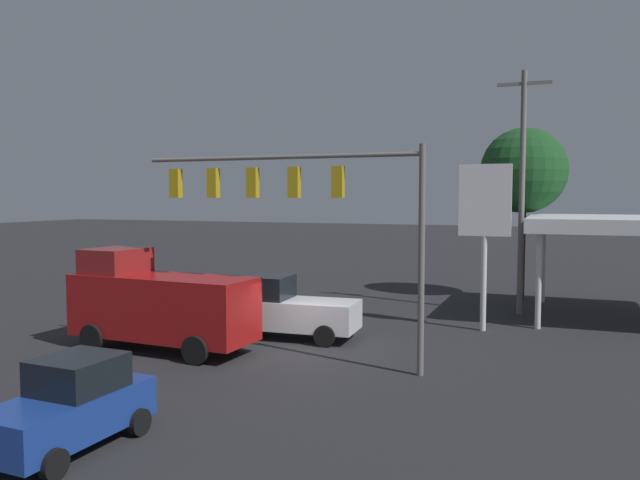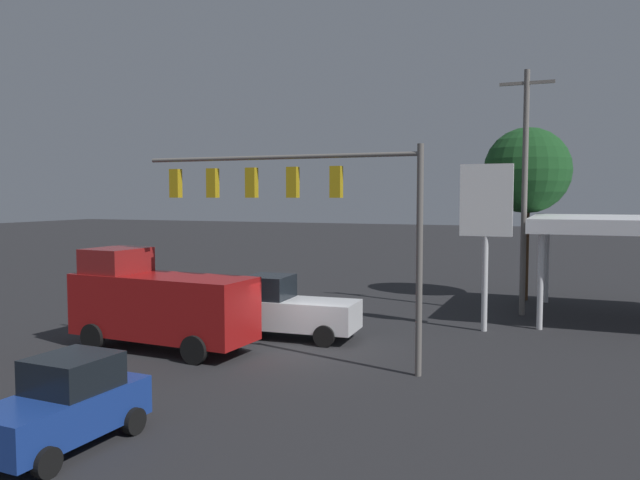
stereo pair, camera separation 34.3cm
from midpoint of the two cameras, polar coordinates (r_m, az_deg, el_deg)
name	(u,v)px [view 1 (the left image)]	position (r m, az deg, el deg)	size (l,w,h in m)	color
ground_plane	(300,352)	(22.29, -2.33, -10.23)	(200.00, 200.00, 0.00)	#262628
traffic_signal_assembly	(296,197)	(20.31, -2.68, 3.98)	(9.76, 0.43, 7.06)	slate
utility_pole	(522,187)	(30.13, 17.67, 4.60)	(2.40, 0.26, 11.20)	slate
gas_station_canopy	(634,225)	(30.75, 26.47, 1.25)	(8.82, 8.35, 4.57)	silver
price_sign	(485,210)	(26.02, 14.47, 2.66)	(2.07, 0.27, 6.78)	silver
hatchback_crossing	(71,405)	(15.09, -22.43, -13.80)	(2.10, 3.87, 1.97)	navy
delivery_truck	(159,303)	(23.11, -14.96, -5.57)	(6.92, 2.86, 3.58)	maroon
pickup_parked	(287,309)	(24.36, -3.44, -6.34)	(5.30, 2.48, 2.40)	silver
street_tree	(524,171)	(34.59, 17.84, 6.01)	(4.48, 4.48, 9.08)	#4C331E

